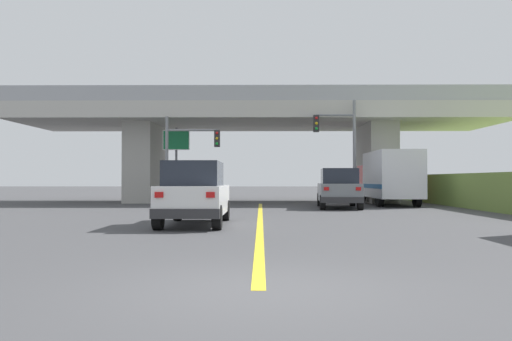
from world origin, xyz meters
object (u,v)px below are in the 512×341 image
(suv_crossing, at_px, (339,188))
(highway_sign, at_px, (176,148))
(suv_lead, at_px, (195,193))
(box_truck, at_px, (389,177))
(traffic_signal_nearside, at_px, (341,141))
(traffic_signal_farside, at_px, (186,150))

(suv_crossing, height_order, highway_sign, highway_sign)
(suv_lead, relative_size, box_truck, 0.66)
(suv_lead, bearing_deg, suv_crossing, 58.24)
(traffic_signal_nearside, bearing_deg, traffic_signal_farside, 179.88)
(suv_crossing, bearing_deg, highway_sign, 156.84)
(suv_lead, relative_size, suv_crossing, 0.94)
(suv_crossing, bearing_deg, box_truck, 47.68)
(suv_crossing, bearing_deg, suv_lead, -117.43)
(suv_lead, height_order, suv_crossing, same)
(suv_lead, distance_m, highway_sign, 15.12)
(suv_lead, xyz_separation_m, highway_sign, (-3.05, 14.62, 2.40))
(traffic_signal_nearside, relative_size, traffic_signal_farside, 1.18)
(suv_crossing, height_order, traffic_signal_nearside, traffic_signal_nearside)
(suv_lead, distance_m, suv_crossing, 11.59)
(suv_lead, xyz_separation_m, suv_crossing, (6.10, 9.85, 0.00))
(highway_sign, bearing_deg, box_truck, -7.16)
(traffic_signal_nearside, height_order, traffic_signal_farside, traffic_signal_nearside)
(traffic_signal_farside, bearing_deg, highway_sign, 113.79)
(suv_lead, relative_size, traffic_signal_nearside, 0.77)
(suv_lead, distance_m, box_truck, 16.13)
(suv_crossing, xyz_separation_m, traffic_signal_nearside, (0.58, 2.73, 2.66))
(suv_lead, relative_size, highway_sign, 0.99)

